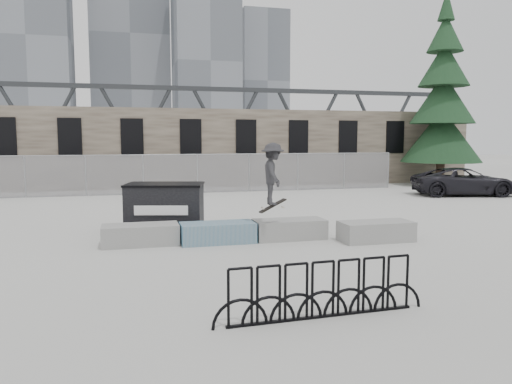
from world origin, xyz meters
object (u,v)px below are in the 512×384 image
Objects in this scene: planter_center_left at (218,232)px; spruce_tree at (443,106)px; suv at (464,182)px; planter_center_right at (289,228)px; bike_rack at (323,291)px; dumpster at (165,208)px; planter_far_left at (140,234)px; planter_offset at (376,230)px; skateboarder at (273,174)px.

spruce_tree reaches higher than planter_center_left.
spruce_tree is 6.85m from suv.
planter_center_left is at bearing -179.86° from planter_center_right.
bike_rack is 0.73× the size of suv.
planter_far_left is at bearing -101.83° from dumpster.
planter_far_left is 0.17× the size of spruce_tree.
planter_offset is at bearing 146.94° from suv.
planter_center_right is 19.69m from spruce_tree.
planter_far_left is 1.84m from dumpster.
planter_offset is 0.40× the size of suv.
planter_offset is 6.34m from bike_rack.
spruce_tree is (13.98, 13.12, 4.46)m from planter_center_right.
planter_far_left is 2.05m from planter_center_left.
spruce_tree reaches higher than bike_rack.
planter_far_left is at bearing -144.52° from spruce_tree.
suv reaches higher than planter_far_left.
planter_center_left is 1.00× the size of planter_center_right.
planter_center_left is 21.20m from spruce_tree.
planter_far_left is 6.41m from planter_offset.
planter_far_left is at bearing 130.13° from suv.
planter_offset is 6.19m from dumpster.
suv is at bearing 36.38° from dumpster.
planter_far_left is at bearing 112.59° from bike_rack.
skateboarder is at bearing -137.03° from spruce_tree.
suv is at bearing -112.98° from spruce_tree.
bike_rack is (0.58, -6.06, 0.14)m from planter_center_left.
planter_far_left is at bearing 169.75° from planter_offset.
dumpster is (-1.26, 1.84, 0.46)m from planter_center_left.
planter_far_left is 22.65m from spruce_tree.
planter_center_left is 2.27m from dumpster.
suv is (11.84, 8.05, 0.39)m from planter_center_right.
bike_rack is at bearing 176.71° from skateboarder.
planter_center_left is at bearing 95.47° from bike_rack.
planter_center_left is 0.40× the size of suv.
dumpster is 8.12m from bike_rack.
planter_offset is 18.85m from spruce_tree.
dumpster reaches higher than suv.
suv is at bearing 30.10° from planter_center_left.
planter_offset is at bearing -92.75° from skateboarder.
skateboarder is (-12.48, -8.56, 1.19)m from suv.
dumpster is at bearing 124.45° from planter_center_left.
skateboarder is at bearing -141.49° from planter_center_right.
bike_rack is 1.93× the size of skateboarder.
skateboarder reaches higher than planter_far_left.
planter_center_right is 0.40× the size of suv.
planter_far_left is at bearing 173.48° from planter_center_left.
suv is (-2.15, -5.07, -4.07)m from spruce_tree.
planter_offset is 3.29m from skateboarder.
bike_rack is at bearing -128.87° from spruce_tree.
planter_center_right is 0.56× the size of bike_rack.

